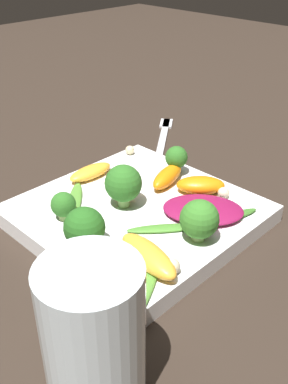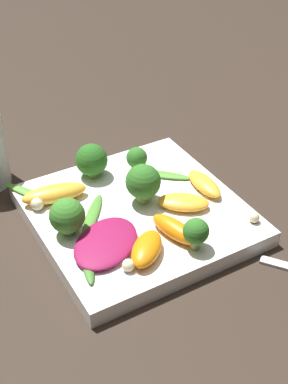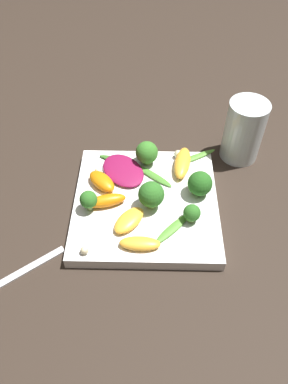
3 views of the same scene
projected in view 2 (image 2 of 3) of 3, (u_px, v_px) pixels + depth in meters
name	position (u px, v px, depth m)	size (l,w,h in m)	color
ground_plane	(138.00, 222.00, 0.66)	(2.40, 2.40, 0.00)	#2D231C
plate	(137.00, 215.00, 0.65)	(0.24, 0.24, 0.02)	white
radicchio_leaf_0	(106.00, 243.00, 0.59)	(0.11, 0.11, 0.01)	maroon
orange_segment_0	(54.00, 194.00, 0.65)	(0.08, 0.04, 0.02)	#FCAD33
orange_segment_1	(175.00, 229.00, 0.60)	(0.04, 0.07, 0.02)	orange
orange_segment_2	(204.00, 184.00, 0.67)	(0.03, 0.06, 0.02)	#FCAD33
orange_segment_3	(147.00, 249.00, 0.57)	(0.06, 0.06, 0.02)	orange
orange_segment_4	(183.00, 202.00, 0.64)	(0.07, 0.06, 0.02)	#FCAD33
broccoli_floret_0	(68.00, 217.00, 0.59)	(0.04, 0.04, 0.05)	#84AD5B
broccoli_floret_1	(196.00, 232.00, 0.58)	(0.03, 0.03, 0.04)	#84AD5B
broccoli_floret_2	(92.00, 160.00, 0.69)	(0.04, 0.04, 0.05)	#84AD5B
broccoli_floret_3	(143.00, 182.00, 0.64)	(0.04, 0.04, 0.05)	#84AD5B
broccoli_floret_4	(137.00, 158.00, 0.70)	(0.03, 0.03, 0.03)	#7A9E51
arugula_sprig_0	(30.00, 194.00, 0.67)	(0.06, 0.08, 0.01)	#518E33
arugula_sprig_1	(92.00, 215.00, 0.63)	(0.06, 0.07, 0.01)	#47842D
arugula_sprig_2	(161.00, 174.00, 0.70)	(0.07, 0.07, 0.01)	#518E33
arugula_sprig_3	(87.00, 261.00, 0.57)	(0.03, 0.07, 0.01)	#3D7528
macadamia_nut_0	(128.00, 265.00, 0.56)	(0.01, 0.01, 0.01)	beige
macadamia_nut_1	(37.00, 204.00, 0.64)	(0.02, 0.02, 0.02)	beige
macadamia_nut_2	(254.00, 217.00, 0.62)	(0.01, 0.01, 0.01)	beige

